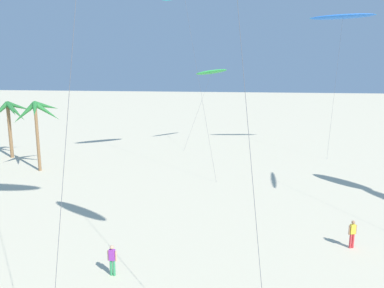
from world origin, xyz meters
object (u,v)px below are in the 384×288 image
Objects in this scene: person_mid_field at (352,233)px; flying_kite_6 at (343,17)px; palm_tree_0 at (9,113)px; person_near_left at (112,259)px; palm_tree_1 at (37,113)px; flying_kite_3 at (212,72)px.

flying_kite_6 is at bearing 80.03° from person_mid_field.
person_near_left is at bearing -50.65° from palm_tree_0.
palm_tree_0 reaches higher than person_near_left.
palm_tree_1 is at bearing 125.59° from person_near_left.
palm_tree_1 is 4.23× the size of person_near_left.
flying_kite_6 is 38.00m from person_near_left.
flying_kite_3 is at bearing 23.94° from palm_tree_0.
person_near_left is (19.55, -23.84, -4.28)m from palm_tree_0.
palm_tree_1 is 0.70× the size of flying_kite_3.
flying_kite_6 is (31.13, 11.29, 9.92)m from palm_tree_1.
flying_kite_6 is 29.87m from person_mid_field.
flying_kite_6 is at bearing -13.05° from flying_kite_3.
palm_tree_1 is at bearing -137.70° from flying_kite_3.
flying_kite_3 is 16.54m from flying_kite_6.
flying_kite_6 reaches higher than person_near_left.
palm_tree_0 is at bearing -156.06° from flying_kite_3.
person_near_left is (-2.65, -33.69, -8.61)m from flying_kite_3.
flying_kite_6 is at bearing 59.83° from person_near_left.
palm_tree_1 is at bearing 151.86° from person_mid_field.
flying_kite_3 is 0.62× the size of flying_kite_6.
person_mid_field is (26.64, -14.25, -4.91)m from palm_tree_1.
palm_tree_1 reaches higher than person_near_left.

